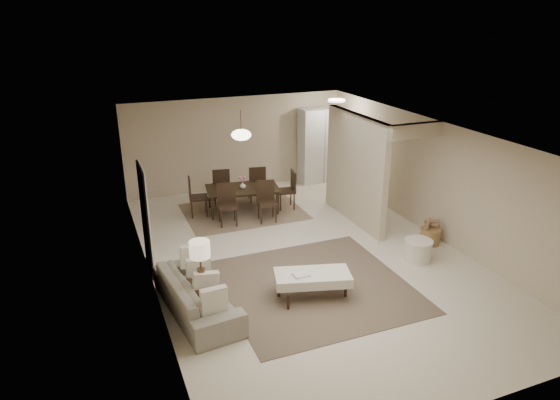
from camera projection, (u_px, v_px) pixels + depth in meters
name	position (u px, v px, depth m)	size (l,w,h in m)	color
floor	(305.00, 256.00, 10.02)	(9.00, 9.00, 0.00)	beige
ceiling	(307.00, 134.00, 9.13)	(9.00, 9.00, 0.00)	white
back_wall	(237.00, 143.00, 13.48)	(6.00, 6.00, 0.00)	#C7B396
left_wall	(147.00, 220.00, 8.54)	(9.00, 9.00, 0.00)	#C7B396
right_wall	(434.00, 179.00, 10.62)	(9.00, 9.00, 0.00)	#C7B396
partition	(355.00, 169.00, 11.29)	(0.15, 2.50, 2.50)	#C7B396
doorway	(145.00, 220.00, 9.15)	(0.04, 0.90, 2.04)	black
pantry_cabinet	(320.00, 145.00, 14.06)	(1.20, 0.55, 2.10)	silver
flush_light	(337.00, 100.00, 12.72)	(0.44, 0.44, 0.05)	white
living_rug	(315.00, 286.00, 8.91)	(3.20, 3.20, 0.01)	brown
sofa	(197.00, 294.00, 8.07)	(0.84, 2.15, 0.63)	gray
ottoman_bench	(312.00, 278.00, 8.46)	(1.39, 0.91, 0.46)	#BEB5A6
side_table	(203.00, 301.00, 7.92)	(0.53, 0.53, 0.58)	black
table_lamp	(200.00, 253.00, 7.62)	(0.32, 0.32, 0.76)	#4B3520
round_pouf	(418.00, 250.00, 9.77)	(0.55, 0.55, 0.43)	#BEB5A6
wicker_basket	(430.00, 236.00, 10.47)	(0.41, 0.41, 0.35)	olive
dining_rug	(243.00, 211.00, 12.20)	(2.80, 2.10, 0.01)	brown
dining_table	(243.00, 200.00, 12.10)	(1.73, 0.96, 0.61)	black
dining_chairs	(243.00, 193.00, 12.04)	(2.59, 2.03, 0.95)	black
vase	(243.00, 185.00, 11.96)	(0.15, 0.15, 0.15)	white
yellow_mat	(346.00, 198.00, 13.06)	(0.95, 0.58, 0.01)	yellow
pendant_light	(241.00, 135.00, 11.52)	(0.46, 0.46, 0.71)	#4B3520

